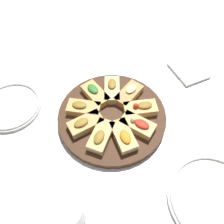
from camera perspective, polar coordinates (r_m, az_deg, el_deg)
ground_plane at (r=0.66m, az=0.00°, el=-1.55°), size 3.00×3.00×0.00m
serving_board at (r=0.65m, az=0.00°, el=-1.07°), size 0.32×0.32×0.02m
focaccia_slice_0 at (r=0.59m, az=-2.90°, el=-6.27°), size 0.10×0.10×0.03m
focaccia_slice_1 at (r=0.59m, az=3.00°, el=-6.23°), size 0.10×0.06×0.03m
focaccia_slice_2 at (r=0.61m, az=6.72°, el=-3.31°), size 0.11×0.09×0.04m
focaccia_slice_3 at (r=0.65m, az=7.43°, el=0.94°), size 0.08×0.11×0.04m
focaccia_slice_4 at (r=0.68m, az=4.45°, el=4.73°), size 0.08×0.11×0.03m
focaccia_slice_5 at (r=0.69m, az=0.00°, el=5.91°), size 0.11×0.09×0.03m
focaccia_slice_6 at (r=0.68m, az=-4.41°, el=4.75°), size 0.10×0.06×0.03m
focaccia_slice_7 at (r=0.65m, az=-7.45°, el=1.01°), size 0.10×0.11×0.03m
focaccia_slice_8 at (r=0.62m, az=-6.83°, el=-3.25°), size 0.05×0.10×0.03m
plate_left at (r=0.61m, az=25.17°, el=-19.91°), size 0.22×0.22×0.02m
plate_right at (r=0.75m, az=-24.95°, el=1.43°), size 0.19×0.19×0.02m
water_glass at (r=0.53m, az=-11.72°, el=-24.19°), size 0.08×0.08×0.09m
napkin_stack at (r=0.83m, az=19.32°, el=10.17°), size 0.12×0.11×0.01m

